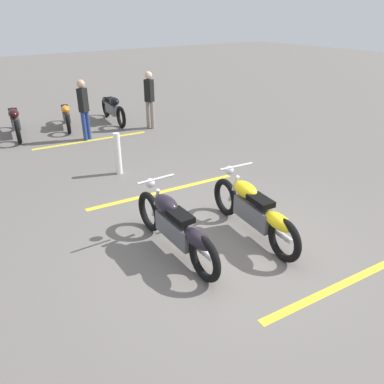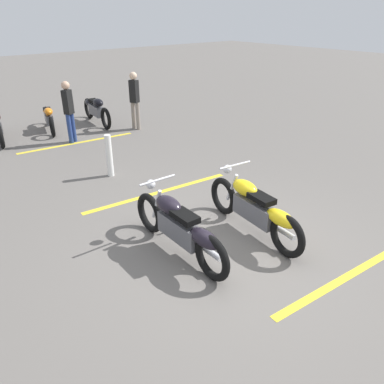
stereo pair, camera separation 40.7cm
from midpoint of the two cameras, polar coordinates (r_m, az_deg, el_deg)
ground_plane at (r=5.89m, az=6.93°, el=-8.75°), size 60.00×60.00×0.00m
motorcycle_bright_foreground at (r=6.07m, az=11.36°, el=-2.85°), size 2.23×0.62×1.04m
motorcycle_dark_foreground at (r=5.53m, az=-0.30°, el=-5.32°), size 2.23×0.62×1.04m
motorcycle_row_far_left at (r=12.73m, az=-11.05°, el=12.41°), size 2.21×0.42×0.83m
motorcycle_row_left at (r=12.40m, az=-17.60°, el=11.07°), size 1.90×0.59×0.73m
motorcycle_row_center at (r=12.05m, az=-24.31°, el=9.85°), size 2.20×0.47×0.83m
bystander_near_row at (r=10.88m, az=-14.99°, el=12.28°), size 0.28×0.29×1.65m
bystander_secondary at (r=11.70m, az=-5.44°, el=14.06°), size 0.29×0.26×1.70m
bollard_post at (r=8.44m, az=-9.81°, el=5.69°), size 0.14×0.14×0.93m
parking_stripe_near at (r=5.80m, az=24.99°, el=-11.95°), size 0.42×3.20×0.01m
parking_stripe_mid at (r=7.64m, az=-2.72°, el=0.08°), size 0.42×3.20×0.01m
parking_stripe_far at (r=11.02m, az=-13.86°, el=7.58°), size 0.42×3.20×0.01m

